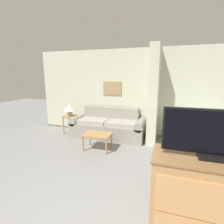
{
  "coord_description": "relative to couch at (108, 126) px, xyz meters",
  "views": [
    {
      "loc": [
        0.76,
        -1.0,
        1.84
      ],
      "look_at": [
        -0.37,
        2.52,
        1.05
      ],
      "focal_mm": 28.0,
      "sensor_mm": 36.0,
      "label": 1
    }
  ],
  "objects": [
    {
      "name": "couch",
      "position": [
        0.0,
        0.0,
        0.0
      ],
      "size": [
        2.2,
        0.84,
        0.86
      ],
      "color": "gray",
      "rests_on": "ground_plane"
    },
    {
      "name": "coffee_table",
      "position": [
        0.06,
        -0.98,
        0.04
      ],
      "size": [
        0.68,
        0.47,
        0.41
      ],
      "color": "#B27F4C",
      "rests_on": "ground_plane"
    },
    {
      "name": "backpack",
      "position": [
        2.36,
        -0.61,
        0.47
      ],
      "size": [
        0.26,
        0.21,
        0.45
      ],
      "color": "#232D4C",
      "rests_on": "bed"
    },
    {
      "name": "tv_dresser",
      "position": [
        2.11,
        -2.95,
        0.19
      ],
      "size": [
        1.14,
        0.51,
        1.01
      ],
      "color": "#B27F4C",
      "rests_on": "ground_plane"
    },
    {
      "name": "wall_partition_pillar",
      "position": [
        1.3,
        0.0,
        0.98
      ],
      "size": [
        0.24,
        0.84,
        2.6
      ],
      "color": "beige",
      "rests_on": "ground_plane"
    },
    {
      "name": "tv",
      "position": [
        2.11,
        -2.94,
        0.95
      ],
      "size": [
        0.96,
        0.16,
        0.51
      ],
      "color": "black",
      "rests_on": "tv_dresser"
    },
    {
      "name": "side_table",
      "position": [
        -1.25,
        -0.08,
        0.13
      ],
      "size": [
        0.37,
        0.37,
        0.58
      ],
      "color": "#B27F4C",
      "rests_on": "ground_plane"
    },
    {
      "name": "bed",
      "position": [
        2.49,
        -0.57,
        -0.04
      ],
      "size": [
        1.56,
        1.91,
        0.55
      ],
      "color": "#B27F4C",
      "rests_on": "ground_plane"
    },
    {
      "name": "table_lamp",
      "position": [
        -1.25,
        -0.08,
        0.5
      ],
      "size": [
        0.37,
        0.37,
        0.37
      ],
      "color": "tan",
      "rests_on": "side_table"
    },
    {
      "name": "wall_back",
      "position": [
        0.9,
        0.48,
        0.98
      ],
      "size": [
        6.8,
        0.16,
        2.6
      ],
      "color": "beige",
      "rests_on": "ground_plane"
    }
  ]
}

